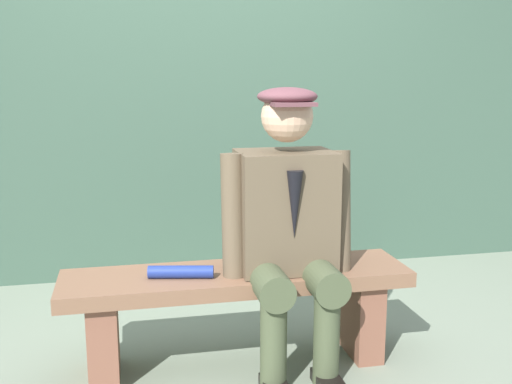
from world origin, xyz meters
name	(u,v)px	position (x,y,z in m)	size (l,w,h in m)	color
ground_plane	(237,363)	(0.00, 0.00, 0.00)	(30.00, 30.00, 0.00)	gray
bench	(237,299)	(0.00, 0.00, 0.31)	(1.52, 0.38, 0.43)	brown
seated_man	(288,220)	(-0.22, 0.06, 0.66)	(0.58, 0.59, 1.23)	brown
rolled_magazine	(181,272)	(0.25, 0.04, 0.46)	(0.05, 0.05, 0.28)	navy
stadium_wall	(197,129)	(0.00, -1.41, 0.93)	(12.00, 0.24, 1.86)	#3B5545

